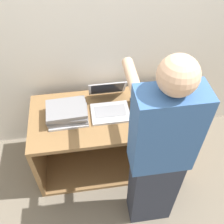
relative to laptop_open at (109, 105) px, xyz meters
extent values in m
plane|color=#756B5B|center=(0.00, -0.38, -0.73)|extent=(12.00, 12.00, 0.00)
cube|color=silver|center=(0.00, 0.37, 0.47)|extent=(8.00, 0.05, 2.40)
cube|color=olive|center=(0.00, -0.06, -0.07)|extent=(1.37, 0.64, 0.04)
cube|color=olive|center=(0.00, -0.06, -0.72)|extent=(1.37, 0.64, 0.04)
cube|color=olive|center=(-0.66, -0.06, -0.39)|extent=(0.04, 0.64, 0.61)
cube|color=olive|center=(0.66, -0.06, -0.39)|extent=(0.04, 0.64, 0.61)
cube|color=olive|center=(0.00, 0.24, -0.39)|extent=(1.29, 0.04, 0.61)
cube|color=#B7B7BC|center=(0.00, -0.06, -0.04)|extent=(0.32, 0.24, 0.02)
cube|color=gray|center=(0.00, -0.05, -0.03)|extent=(0.26, 0.13, 0.00)
cube|color=#B7B7BC|center=(0.00, 0.12, 0.07)|extent=(0.32, 0.13, 0.21)
cube|color=black|center=(0.00, 0.12, 0.08)|extent=(0.28, 0.11, 0.19)
cube|color=#B7B7BC|center=(-0.35, -0.07, -0.04)|extent=(0.33, 0.25, 0.02)
cube|color=gray|center=(-0.35, -0.05, -0.02)|extent=(0.33, 0.25, 0.02)
cube|color=slate|center=(-0.36, -0.05, 0.00)|extent=(0.33, 0.25, 0.02)
cube|color=gray|center=(-0.36, -0.05, 0.02)|extent=(0.33, 0.25, 0.02)
cube|color=gray|center=(-0.36, -0.05, 0.04)|extent=(0.33, 0.25, 0.02)
cube|color=gray|center=(-0.36, -0.06, 0.06)|extent=(0.33, 0.25, 0.02)
cube|color=#B7B7BC|center=(0.36, -0.06, -0.04)|extent=(0.33, 0.25, 0.02)
cube|color=#232326|center=(0.35, -0.06, -0.02)|extent=(0.33, 0.25, 0.02)
cube|color=gray|center=(0.36, -0.07, 0.00)|extent=(0.33, 0.25, 0.02)
cube|color=gray|center=(0.36, -0.07, 0.02)|extent=(0.33, 0.26, 0.02)
cube|color=#2D3342|center=(0.25, -0.64, -0.34)|extent=(0.34, 0.20, 0.79)
cube|color=#38609E|center=(0.25, -0.64, 0.37)|extent=(0.40, 0.20, 0.62)
sphere|color=#DBAD89|center=(0.25, -0.64, 0.78)|extent=(0.21, 0.21, 0.21)
cylinder|color=#DBAD89|center=(0.09, -0.38, 0.58)|extent=(0.07, 0.32, 0.07)
cylinder|color=#DBAD89|center=(0.41, -0.38, 0.58)|extent=(0.07, 0.32, 0.07)
camera|label=1|loc=(-0.20, -1.56, 1.57)|focal=42.00mm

